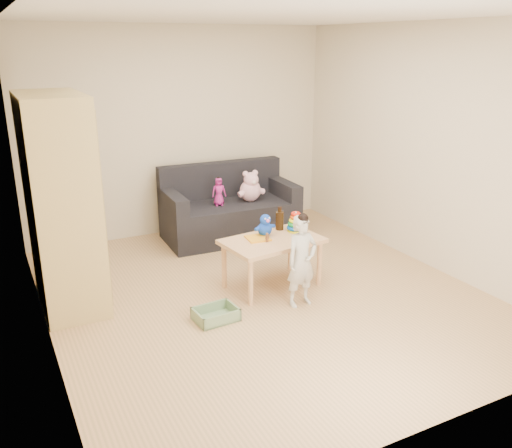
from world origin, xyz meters
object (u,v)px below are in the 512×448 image
sofa (230,220)px  toddler (302,262)px  play_table (272,263)px  wardrobe (61,203)px

sofa → toddler: bearing=-93.1°
play_table → toddler: (0.04, -0.49, 0.18)m
wardrobe → toddler: size_ratio=2.29×
wardrobe → play_table: bearing=-17.2°
sofa → toddler: size_ratio=1.92×
wardrobe → sofa: (2.12, 0.95, -0.75)m
sofa → play_table: bearing=-96.5°
wardrobe → play_table: 2.11m
wardrobe → play_table: wardrobe is taller
wardrobe → play_table: size_ratio=2.04×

